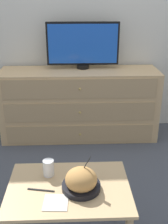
# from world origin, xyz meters

# --- Properties ---
(ground_plane) EXTENTS (12.00, 12.00, 0.00)m
(ground_plane) POSITION_xyz_m (0.00, 0.00, 0.00)
(ground_plane) COLOR #474C56
(wall_back) EXTENTS (12.00, 0.05, 2.60)m
(wall_back) POSITION_xyz_m (0.00, 0.03, 1.30)
(wall_back) COLOR silver
(wall_back) RESTS_ON ground_plane
(dresser) EXTENTS (1.68, 0.48, 0.76)m
(dresser) POSITION_xyz_m (-0.15, -0.26, 0.38)
(dresser) COLOR tan
(dresser) RESTS_ON ground_plane
(tv) EXTENTS (0.76, 0.13, 0.48)m
(tv) POSITION_xyz_m (-0.11, -0.17, 1.01)
(tv) COLOR black
(tv) RESTS_ON dresser
(coffee_table) EXTENTS (0.72, 0.51, 0.46)m
(coffee_table) POSITION_xyz_m (-0.25, -1.79, 0.37)
(coffee_table) COLOR tan
(coffee_table) RESTS_ON ground_plane
(takeout_bowl) EXTENTS (0.23, 0.23, 0.20)m
(takeout_bowl) POSITION_xyz_m (-0.18, -1.81, 0.51)
(takeout_bowl) COLOR black
(takeout_bowl) RESTS_ON coffee_table
(drink_cup) EXTENTS (0.07, 0.07, 0.11)m
(drink_cup) POSITION_xyz_m (-0.38, -1.67, 0.50)
(drink_cup) COLOR beige
(drink_cup) RESTS_ON coffee_table
(napkin) EXTENTS (0.14, 0.14, 0.00)m
(napkin) POSITION_xyz_m (-0.32, -1.92, 0.46)
(napkin) COLOR silver
(napkin) RESTS_ON coffee_table
(knife) EXTENTS (0.16, 0.04, 0.01)m
(knife) POSITION_xyz_m (-0.41, -1.81, 0.46)
(knife) COLOR black
(knife) RESTS_ON coffee_table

